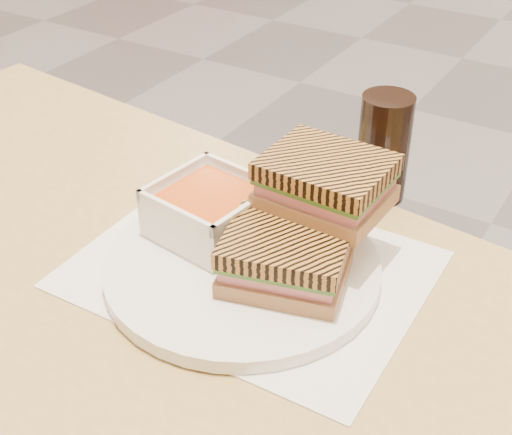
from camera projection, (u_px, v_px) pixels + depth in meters
The scene contains 7 objects.
main_table at pixel (112, 386), 0.79m from camera, with size 1.27×0.83×0.75m.
tray_liner at pixel (251, 269), 0.78m from camera, with size 0.37×0.29×0.00m.
plate at pixel (242, 268), 0.76m from camera, with size 0.29×0.29×0.02m.
soup_bowl at pixel (210, 212), 0.79m from camera, with size 0.13×0.13×0.06m.
panini_lower at pixel (286, 258), 0.72m from camera, with size 0.14×0.13×0.05m.
panini_upper at pixel (326, 182), 0.74m from camera, with size 0.13×0.11×0.06m.
cola_glass at pixel (384, 148), 0.86m from camera, with size 0.06×0.06×0.13m.
Camera 1 is at (0.33, -2.52, 1.23)m, focal length 50.41 mm.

